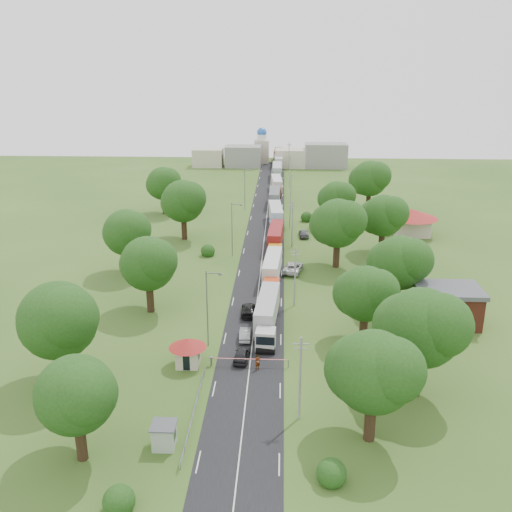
# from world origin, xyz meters

# --- Properties ---
(ground) EXTENTS (260.00, 260.00, 0.00)m
(ground) POSITION_xyz_m (0.00, 0.00, 0.00)
(ground) COLOR #30521B
(ground) RESTS_ON ground
(road) EXTENTS (8.00, 200.00, 0.04)m
(road) POSITION_xyz_m (0.00, 20.00, 0.00)
(road) COLOR black
(road) RESTS_ON ground
(boom_barrier) EXTENTS (9.22, 0.35, 1.18)m
(boom_barrier) POSITION_xyz_m (-1.36, -25.00, 0.89)
(boom_barrier) COLOR slate
(boom_barrier) RESTS_ON ground
(guard_booth) EXTENTS (4.40, 4.40, 3.45)m
(guard_booth) POSITION_xyz_m (-7.20, -25.00, 2.16)
(guard_booth) COLOR #C0B79F
(guard_booth) RESTS_ON ground
(kiosk) EXTENTS (2.30, 2.30, 2.41)m
(kiosk) POSITION_xyz_m (-7.00, -40.00, 1.23)
(kiosk) COLOR #99A593
(kiosk) RESTS_ON ground
(guard_rail) EXTENTS (0.10, 17.00, 1.70)m
(guard_rail) POSITION_xyz_m (-5.00, -35.00, 0.00)
(guard_rail) COLOR slate
(guard_rail) RESTS_ON ground
(info_sign) EXTENTS (0.12, 3.10, 4.10)m
(info_sign) POSITION_xyz_m (5.20, 35.00, 3.00)
(info_sign) COLOR slate
(info_sign) RESTS_ON ground
(pole_0) EXTENTS (1.60, 0.24, 9.00)m
(pole_0) POSITION_xyz_m (5.50, -35.00, 4.68)
(pole_0) COLOR gray
(pole_0) RESTS_ON ground
(pole_1) EXTENTS (1.60, 0.24, 9.00)m
(pole_1) POSITION_xyz_m (5.50, -7.00, 4.68)
(pole_1) COLOR gray
(pole_1) RESTS_ON ground
(pole_2) EXTENTS (1.60, 0.24, 9.00)m
(pole_2) POSITION_xyz_m (5.50, 21.00, 4.68)
(pole_2) COLOR gray
(pole_2) RESTS_ON ground
(pole_3) EXTENTS (1.60, 0.24, 9.00)m
(pole_3) POSITION_xyz_m (5.50, 49.00, 4.68)
(pole_3) COLOR gray
(pole_3) RESTS_ON ground
(pole_4) EXTENTS (1.60, 0.24, 9.00)m
(pole_4) POSITION_xyz_m (5.50, 77.00, 4.68)
(pole_4) COLOR gray
(pole_4) RESTS_ON ground
(pole_5) EXTENTS (1.60, 0.24, 9.00)m
(pole_5) POSITION_xyz_m (5.50, 105.00, 4.68)
(pole_5) COLOR gray
(pole_5) RESTS_ON ground
(lamp_0) EXTENTS (2.03, 0.22, 10.00)m
(lamp_0) POSITION_xyz_m (-5.35, -20.00, 5.55)
(lamp_0) COLOR slate
(lamp_0) RESTS_ON ground
(lamp_1) EXTENTS (2.03, 0.22, 10.00)m
(lamp_1) POSITION_xyz_m (-5.35, 15.00, 5.55)
(lamp_1) COLOR slate
(lamp_1) RESTS_ON ground
(lamp_2) EXTENTS (2.03, 0.22, 10.00)m
(lamp_2) POSITION_xyz_m (-5.35, 50.00, 5.55)
(lamp_2) COLOR slate
(lamp_2) RESTS_ON ground
(tree_0) EXTENTS (8.80, 8.80, 11.07)m
(tree_0) POSITION_xyz_m (11.99, -37.84, 7.22)
(tree_0) COLOR #382616
(tree_0) RESTS_ON ground
(tree_1) EXTENTS (9.60, 9.60, 12.05)m
(tree_1) POSITION_xyz_m (17.99, -29.83, 7.85)
(tree_1) COLOR #382616
(tree_1) RESTS_ON ground
(tree_2) EXTENTS (8.00, 8.00, 10.10)m
(tree_2) POSITION_xyz_m (13.99, -17.86, 6.60)
(tree_2) COLOR #382616
(tree_2) RESTS_ON ground
(tree_3) EXTENTS (8.80, 8.80, 11.07)m
(tree_3) POSITION_xyz_m (19.99, -7.84, 7.22)
(tree_3) COLOR #382616
(tree_3) RESTS_ON ground
(tree_4) EXTENTS (9.60, 9.60, 12.05)m
(tree_4) POSITION_xyz_m (12.99, 10.17, 7.85)
(tree_4) COLOR #382616
(tree_4) RESTS_ON ground
(tree_5) EXTENTS (8.80, 8.80, 11.07)m
(tree_5) POSITION_xyz_m (21.99, 18.16, 7.22)
(tree_5) COLOR #382616
(tree_5) RESTS_ON ground
(tree_6) EXTENTS (8.00, 8.00, 10.10)m
(tree_6) POSITION_xyz_m (14.99, 35.14, 6.60)
(tree_6) COLOR #382616
(tree_6) RESTS_ON ground
(tree_7) EXTENTS (9.60, 9.60, 12.05)m
(tree_7) POSITION_xyz_m (23.99, 50.17, 7.85)
(tree_7) COLOR #382616
(tree_7) RESTS_ON ground
(tree_8) EXTENTS (8.00, 8.00, 10.10)m
(tree_8) POSITION_xyz_m (-14.01, -41.86, 6.60)
(tree_8) COLOR #382616
(tree_8) RESTS_ON ground
(tree_9) EXTENTS (9.60, 9.60, 12.05)m
(tree_9) POSITION_xyz_m (-20.01, -29.83, 7.85)
(tree_9) COLOR #382616
(tree_9) RESTS_ON ground
(tree_10) EXTENTS (8.80, 8.80, 11.07)m
(tree_10) POSITION_xyz_m (-15.01, -9.84, 7.22)
(tree_10) COLOR #382616
(tree_10) RESTS_ON ground
(tree_11) EXTENTS (8.80, 8.80, 11.07)m
(tree_11) POSITION_xyz_m (-22.01, 5.16, 7.22)
(tree_11) COLOR #382616
(tree_11) RESTS_ON ground
(tree_12) EXTENTS (9.60, 9.60, 12.05)m
(tree_12) POSITION_xyz_m (-16.01, 25.17, 7.85)
(tree_12) COLOR #382616
(tree_12) RESTS_ON ground
(tree_13) EXTENTS (8.80, 8.80, 11.07)m
(tree_13) POSITION_xyz_m (-24.01, 45.16, 7.22)
(tree_13) COLOR #382616
(tree_13) RESTS_ON ground
(house_brick) EXTENTS (8.60, 6.60, 5.20)m
(house_brick) POSITION_xyz_m (26.00, -12.00, 2.65)
(house_brick) COLOR maroon
(house_brick) RESTS_ON ground
(house_cream) EXTENTS (10.08, 10.08, 5.80)m
(house_cream) POSITION_xyz_m (30.00, 30.00, 3.64)
(house_cream) COLOR #C0B79F
(house_cream) RESTS_ON ground
(distant_town) EXTENTS (52.00, 8.00, 8.00)m
(distant_town) POSITION_xyz_m (0.68, 110.00, 3.49)
(distant_town) COLOR gray
(distant_town) RESTS_ON ground
(church) EXTENTS (5.00, 5.00, 12.30)m
(church) POSITION_xyz_m (-4.00, 118.00, 5.39)
(church) COLOR #C0B79F
(church) RESTS_ON ground
(truck_0) EXTENTS (3.27, 14.53, 4.01)m
(truck_0) POSITION_xyz_m (1.73, -14.75, 2.13)
(truck_0) COLOR silver
(truck_0) RESTS_ON ground
(truck_1) EXTENTS (3.11, 14.23, 3.93)m
(truck_1) POSITION_xyz_m (2.07, 2.33, 2.08)
(truck_1) COLOR red
(truck_1) RESTS_ON ground
(truck_2) EXTENTS (3.03, 14.60, 4.04)m
(truck_2) POSITION_xyz_m (2.35, 19.40, 2.14)
(truck_2) COLOR orange
(truck_2) RESTS_ON ground
(truck_3) EXTENTS (3.39, 15.02, 4.15)m
(truck_3) POSITION_xyz_m (2.16, 35.87, 2.20)
(truck_3) COLOR #164E84
(truck_3) RESTS_ON ground
(truck_4) EXTENTS (2.70, 14.25, 3.95)m
(truck_4) POSITION_xyz_m (1.62, 53.48, 2.09)
(truck_4) COLOR silver
(truck_4) RESTS_ON ground
(truck_5) EXTENTS (3.19, 14.43, 3.98)m
(truck_5) POSITION_xyz_m (1.95, 69.19, 2.11)
(truck_5) COLOR maroon
(truck_5) RESTS_ON ground
(truck_6) EXTENTS (2.84, 15.62, 4.33)m
(truck_6) POSITION_xyz_m (1.82, 88.10, 2.30)
(truck_6) COLOR #26662B
(truck_6) RESTS_ON ground
(truck_7) EXTENTS (2.91, 15.31, 4.24)m
(truck_7) POSITION_xyz_m (2.06, 105.56, 2.25)
(truck_7) COLOR #A6A6A6
(truck_7) RESTS_ON ground
(truck_8) EXTENTS (2.99, 15.10, 4.18)m
(truck_8) POSITION_xyz_m (1.68, 121.86, 2.22)
(truck_8) COLOR olive
(truck_8) RESTS_ON ground
(car_lane_front) EXTENTS (2.08, 4.43, 1.46)m
(car_lane_front) POSITION_xyz_m (-1.00, -23.50, 0.73)
(car_lane_front) COLOR black
(car_lane_front) RESTS_ON ground
(car_lane_mid) EXTENTS (1.53, 4.07, 1.33)m
(car_lane_mid) POSITION_xyz_m (-1.00, -18.00, 0.66)
(car_lane_mid) COLOR gray
(car_lane_mid) RESTS_ON ground
(car_lane_rear) EXTENTS (2.12, 4.99, 1.44)m
(car_lane_rear) POSITION_xyz_m (-1.00, -10.44, 0.72)
(car_lane_rear) COLOR black
(car_lane_rear) RESTS_ON ground
(car_verge_near) EXTENTS (3.92, 6.42, 1.66)m
(car_verge_near) POSITION_xyz_m (5.50, 7.02, 0.83)
(car_verge_near) COLOR silver
(car_verge_near) RESTS_ON ground
(car_verge_far) EXTENTS (2.13, 4.72, 1.57)m
(car_verge_far) POSITION_xyz_m (8.00, 27.76, 0.79)
(car_verge_far) COLOR #575A5F
(car_verge_far) RESTS_ON ground
(pedestrian_near) EXTENTS (0.81, 0.75, 1.85)m
(pedestrian_near) POSITION_xyz_m (0.96, -25.68, 0.93)
(pedestrian_near) COLOR gray
(pedestrian_near) RESTS_ON ground
(pedestrian_booth) EXTENTS (1.03, 1.10, 1.81)m
(pedestrian_booth) POSITION_xyz_m (-6.50, -23.23, 0.91)
(pedestrian_booth) COLOR gray
(pedestrian_booth) RESTS_ON ground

